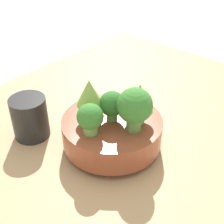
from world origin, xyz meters
name	(u,v)px	position (x,y,z in m)	size (l,w,h in m)	color
ground_plane	(90,157)	(0.00, 0.00, 0.00)	(6.00, 6.00, 0.00)	beige
table	(90,151)	(0.00, 0.00, 0.02)	(1.18, 0.78, 0.03)	tan
bowl	(112,131)	(-0.04, 0.04, 0.07)	(0.21, 0.21, 0.07)	brown
broccoli_floret_back	(135,107)	(-0.04, 0.09, 0.16)	(0.07, 0.07, 0.09)	#609347
broccoli_floret_right	(90,118)	(0.02, 0.03, 0.14)	(0.05, 0.05, 0.07)	#7AB256
romanesco_piece_near	(88,94)	(-0.01, 0.00, 0.16)	(0.06, 0.06, 0.09)	#609347
romanesco_piece_far	(139,99)	(-0.07, 0.08, 0.16)	(0.06, 0.06, 0.09)	#7AB256
broccoli_floret_center	(112,104)	(-0.04, 0.04, 0.14)	(0.05, 0.05, 0.07)	#6BA34C
cup	(30,117)	(0.06, -0.13, 0.08)	(0.08, 0.08, 0.10)	black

